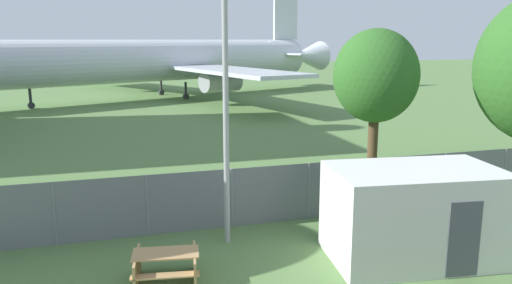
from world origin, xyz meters
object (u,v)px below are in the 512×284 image
(portable_cabin, at_px, (414,214))
(airplane, at_px, (160,61))
(picnic_bench_near_cabin, at_px, (166,264))
(tree_left_of_cabin, at_px, (376,77))

(portable_cabin, bearing_deg, airplane, 100.59)
(airplane, bearing_deg, picnic_bench_near_cabin, 60.96)
(airplane, distance_m, picnic_bench_near_cabin, 39.20)
(picnic_bench_near_cabin, bearing_deg, tree_left_of_cabin, 36.51)
(portable_cabin, bearing_deg, tree_left_of_cabin, 75.35)
(airplane, height_order, tree_left_of_cabin, airplane)
(portable_cabin, relative_size, picnic_bench_near_cabin, 2.64)
(airplane, bearing_deg, tree_left_of_cabin, 76.28)
(airplane, bearing_deg, portable_cabin, 70.37)
(airplane, distance_m, portable_cabin, 39.49)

